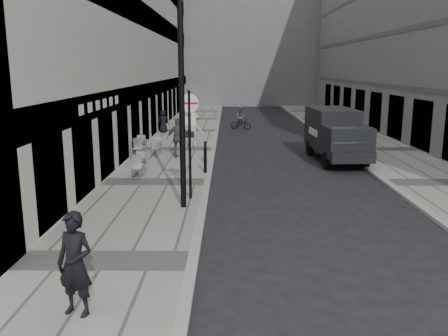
{
  "coord_description": "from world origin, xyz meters",
  "views": [
    {
      "loc": [
        0.81,
        -7.48,
        4.45
      ],
      "look_at": [
        0.68,
        6.89,
        1.4
      ],
      "focal_mm": 38.0,
      "sensor_mm": 36.0,
      "label": 1
    }
  ],
  "objects_px": {
    "sign_post": "(190,130)",
    "lamppost": "(181,83)",
    "cyclist": "(241,120)",
    "walking_man": "(75,264)",
    "panel_van": "(335,132)"
  },
  "relations": [
    {
      "from": "sign_post",
      "to": "lamppost",
      "type": "height_order",
      "value": "lamppost"
    },
    {
      "from": "sign_post",
      "to": "cyclist",
      "type": "relative_size",
      "value": 2.19
    },
    {
      "from": "sign_post",
      "to": "cyclist",
      "type": "height_order",
      "value": "sign_post"
    },
    {
      "from": "walking_man",
      "to": "panel_van",
      "type": "height_order",
      "value": "panel_van"
    },
    {
      "from": "sign_post",
      "to": "panel_van",
      "type": "xyz_separation_m",
      "value": [
        6.45,
        7.27,
        -1.03
      ]
    },
    {
      "from": "sign_post",
      "to": "lamppost",
      "type": "distance_m",
      "value": 1.86
    },
    {
      "from": "sign_post",
      "to": "panel_van",
      "type": "bearing_deg",
      "value": 48.67
    },
    {
      "from": "walking_man",
      "to": "lamppost",
      "type": "xyz_separation_m",
      "value": [
        1.28,
        6.69,
        2.92
      ]
    },
    {
      "from": "cyclist",
      "to": "sign_post",
      "type": "bearing_deg",
      "value": -79.51
    },
    {
      "from": "panel_van",
      "to": "lamppost",
      "type": "bearing_deg",
      "value": -131.76
    },
    {
      "from": "walking_man",
      "to": "cyclist",
      "type": "bearing_deg",
      "value": 100.11
    },
    {
      "from": "lamppost",
      "to": "walking_man",
      "type": "bearing_deg",
      "value": -100.84
    },
    {
      "from": "sign_post",
      "to": "cyclist",
      "type": "xyz_separation_m",
      "value": [
        2.19,
        19.3,
        -1.79
      ]
    },
    {
      "from": "walking_man",
      "to": "sign_post",
      "type": "relative_size",
      "value": 0.53
    },
    {
      "from": "lamppost",
      "to": "panel_van",
      "type": "relative_size",
      "value": 1.29
    }
  ]
}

